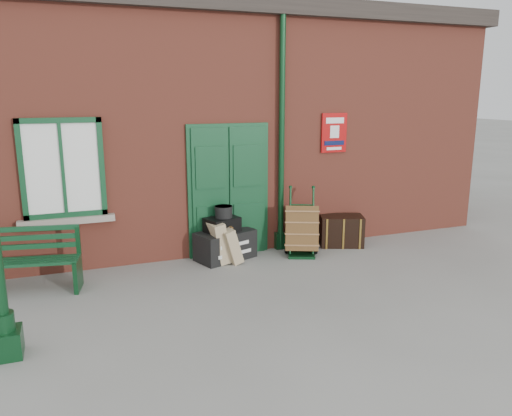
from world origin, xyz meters
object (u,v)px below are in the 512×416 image
houdini_trunk (225,245)px  porter_trolley (302,229)px  bench (23,259)px  dark_trunk (341,230)px

houdini_trunk → porter_trolley: size_ratio=0.84×
bench → dark_trunk: (5.31, 0.32, -0.19)m
houdini_trunk → dark_trunk: dark_trunk is taller
bench → houdini_trunk: bearing=16.8°
bench → dark_trunk: bearing=14.1°
houdini_trunk → bench: bearing=166.8°
houdini_trunk → porter_trolley: (1.31, -0.23, 0.21)m
bench → porter_trolley: porter_trolley is taller
porter_trolley → dark_trunk: (0.92, 0.22, -0.17)m
houdini_trunk → porter_trolley: porter_trolley is taller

